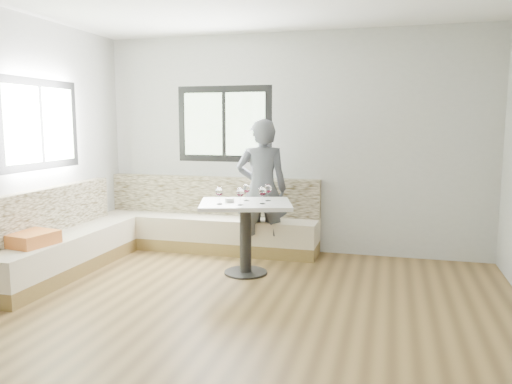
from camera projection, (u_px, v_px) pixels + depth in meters
room at (224, 154)px, 4.11m from camera, size 5.01×5.01×2.81m
banquette at (149, 232)px, 6.12m from camera, size 2.90×2.80×0.95m
table at (246, 220)px, 5.49m from camera, size 1.16×1.01×0.81m
person at (262, 189)px, 6.12m from camera, size 0.71×0.57×1.72m
olive_ramekin at (229, 200)px, 5.48m from camera, size 0.10×0.10×0.04m
wine_glass_a at (219, 192)px, 5.30m from camera, size 0.08×0.08×0.19m
wine_glass_b at (240, 193)px, 5.25m from camera, size 0.08×0.08×0.19m
wine_glass_c at (262, 192)px, 5.33m from camera, size 0.08×0.08×0.19m
wine_glass_d at (246, 189)px, 5.55m from camera, size 0.08×0.08×0.19m
wine_glass_e at (268, 189)px, 5.53m from camera, size 0.08×0.08×0.19m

